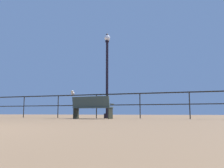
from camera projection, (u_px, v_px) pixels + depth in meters
name	position (u px, v px, depth m)	size (l,w,h in m)	color
pier_railing	(97.00, 100.00, 10.61)	(24.53, 0.05, 1.11)	black
bench_near_left	(92.00, 106.00, 9.67)	(1.77, 0.75, 0.94)	#364541
lamppost_center	(107.00, 73.00, 10.84)	(0.29, 0.29, 4.09)	black
seagull_on_rail	(73.00, 93.00, 11.03)	(0.25, 0.43, 0.21)	silver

